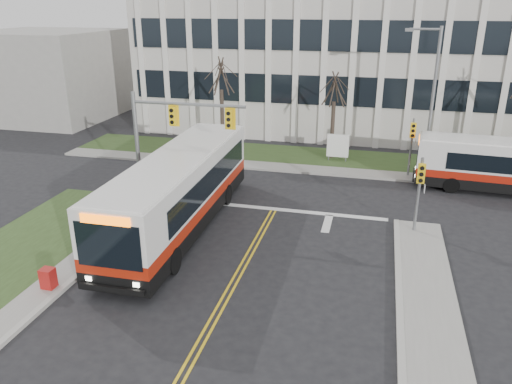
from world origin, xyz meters
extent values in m
plane|color=black|center=(0.00, 0.00, 0.00)|extent=(120.00, 120.00, 0.00)
cube|color=#9E9B93|center=(5.00, 15.20, 0.07)|extent=(44.00, 1.60, 0.14)
cube|color=#30451D|center=(5.00, 18.00, 0.06)|extent=(44.00, 5.00, 0.12)
cube|color=beige|center=(5.00, 30.00, 6.00)|extent=(40.00, 16.00, 12.00)
cube|color=#9E9B93|center=(-26.00, 26.00, 4.00)|extent=(12.00, 12.00, 8.00)
cylinder|color=slate|center=(-7.30, 7.20, 3.10)|extent=(0.22, 0.22, 6.20)
cylinder|color=slate|center=(-4.30, 7.20, 5.70)|extent=(6.00, 0.16, 0.16)
cube|color=yellow|center=(-5.10, 7.05, 5.10)|extent=(0.34, 0.24, 0.92)
cube|color=yellow|center=(-2.10, 7.05, 5.10)|extent=(0.34, 0.24, 0.92)
cylinder|color=slate|center=(7.20, 7.00, 1.90)|extent=(0.14, 0.14, 3.80)
cube|color=yellow|center=(7.20, 6.80, 3.10)|extent=(0.34, 0.24, 0.92)
cylinder|color=slate|center=(7.20, 15.50, 1.90)|extent=(0.14, 0.14, 3.80)
cube|color=yellow|center=(7.20, 15.30, 3.10)|extent=(0.34, 0.24, 0.92)
cylinder|color=slate|center=(8.20, 16.20, 4.60)|extent=(0.20, 0.20, 9.20)
cylinder|color=slate|center=(7.30, 16.20, 9.00)|extent=(1.80, 0.14, 0.14)
cube|color=slate|center=(6.40, 16.20, 8.95)|extent=(0.50, 0.25, 0.18)
cylinder|color=slate|center=(1.90, 17.50, 0.50)|extent=(0.08, 0.08, 1.00)
cylinder|color=slate|center=(3.10, 17.50, 0.50)|extent=(0.08, 0.08, 1.00)
cube|color=white|center=(2.50, 17.50, 1.20)|extent=(1.50, 0.12, 1.60)
cylinder|color=#42352B|center=(-6.00, 18.00, 2.31)|extent=(0.28, 0.28, 4.62)
cylinder|color=#42352B|center=(2.00, 18.20, 2.05)|extent=(0.28, 0.28, 4.09)
cube|color=navy|center=(-6.80, 1.37, 0.47)|extent=(0.60, 0.56, 0.95)
cube|color=#A01714|center=(-6.80, -1.86, 0.47)|extent=(0.51, 0.46, 0.95)
camera|label=1|loc=(5.04, -16.20, 10.54)|focal=35.00mm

